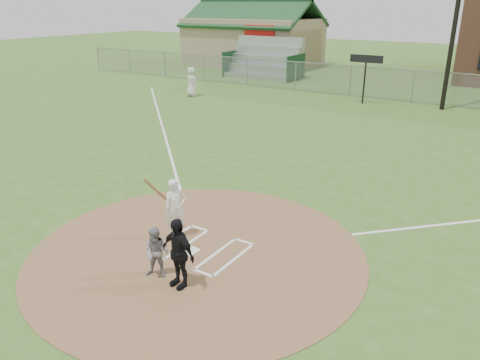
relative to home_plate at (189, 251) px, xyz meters
The scene contains 13 objects.
ground 0.21m from the home_plate, 31.44° to the left, with size 140.00×140.00×0.00m, color #3A6221.
dirt_circle 0.21m from the home_plate, 31.44° to the left, with size 8.40×8.40×0.02m, color olive.
home_plate is the anchor object (origin of this frame).
foul_line_third 12.68m from the home_plate, 134.07° to the left, with size 0.10×24.00×0.01m, color white.
catcher 1.41m from the home_plate, 85.68° to the right, with size 0.59×0.46×1.21m, color gray.
umpire 1.70m from the home_plate, 60.22° to the right, with size 0.95×0.40×1.62m, color black.
ondeck_player 20.88m from the home_plate, 127.59° to the left, with size 0.93×0.61×1.91m, color silver.
batters_boxes 0.32m from the home_plate, 55.32° to the left, with size 2.08×1.88×0.01m.
batter_at_plate 1.21m from the home_plate, 149.74° to the left, with size 0.80×1.03×1.78m.
outfield_fence 22.13m from the home_plate, 89.53° to the left, with size 56.08×0.08×2.03m.
bleachers 29.31m from the home_plate, 115.98° to the left, with size 6.08×3.20×3.20m.
clubhouse 37.67m from the home_plate, 118.29° to the left, with size 12.20×8.71×6.23m.
scoreboard_sign 20.58m from the home_plate, 96.52° to the left, with size 2.00×0.10×2.93m.
Camera 1 is at (6.44, -8.21, 5.92)m, focal length 35.00 mm.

